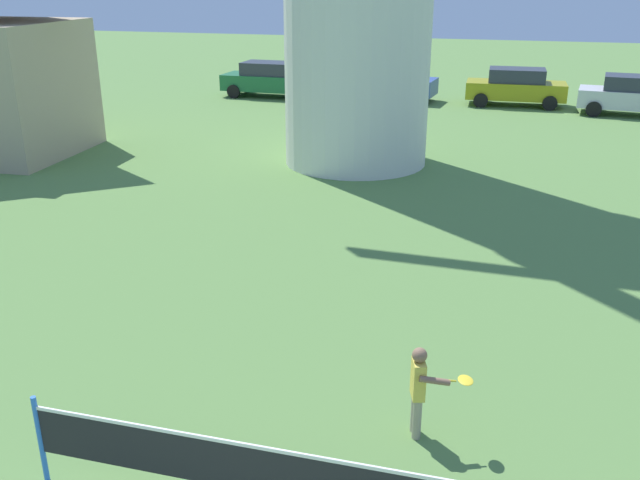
{
  "coord_description": "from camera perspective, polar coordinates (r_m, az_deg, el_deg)",
  "views": [
    {
      "loc": [
        2.11,
        -2.83,
        5.33
      ],
      "look_at": [
        0.14,
        4.41,
        2.42
      ],
      "focal_mm": 38.76,
      "sensor_mm": 36.0,
      "label": 1
    }
  ],
  "objects": [
    {
      "name": "tennis_net",
      "position": [
        7.27,
        -4.37,
        -18.57
      ],
      "size": [
        5.33,
        0.06,
        1.1
      ],
      "color": "blue",
      "rests_on": "ground_plane"
    },
    {
      "name": "player_far",
      "position": [
        8.56,
        8.25,
        -11.89
      ],
      "size": [
        0.78,
        0.39,
        1.21
      ],
      "color": "#9E937F",
      "rests_on": "ground_plane"
    },
    {
      "name": "parked_car_green",
      "position": [
        32.46,
        -4.16,
        13.13
      ],
      "size": [
        4.32,
        1.99,
        1.56
      ],
      "color": "#1E6638",
      "rests_on": "ground_plane"
    },
    {
      "name": "parked_car_blue",
      "position": [
        31.58,
        5.95,
        12.84
      ],
      "size": [
        4.0,
        2.21,
        1.56
      ],
      "color": "#334C99",
      "rests_on": "ground_plane"
    },
    {
      "name": "parked_car_mustard",
      "position": [
        31.29,
        15.86,
        12.1
      ],
      "size": [
        4.15,
        1.95,
        1.56
      ],
      "color": "#999919",
      "rests_on": "ground_plane"
    },
    {
      "name": "parked_car_silver",
      "position": [
        30.6,
        24.48,
        10.84
      ],
      "size": [
        4.29,
        2.26,
        1.56
      ],
      "color": "silver",
      "rests_on": "ground_plane"
    }
  ]
}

